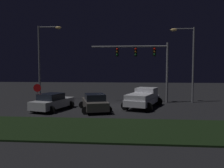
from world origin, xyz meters
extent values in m
plane|color=black|center=(0.00, 0.00, 0.00)|extent=(80.00, 80.00, 0.00)
cube|color=black|center=(0.00, -8.72, 0.05)|extent=(21.62, 5.35, 0.10)
cube|color=silver|center=(3.25, -0.66, 0.68)|extent=(3.70, 5.76, 0.55)
cube|color=silver|center=(3.65, 0.46, 1.38)|extent=(2.37, 2.41, 0.85)
cube|color=black|center=(3.65, 0.46, 1.50)|extent=(2.17, 2.02, 0.51)
cube|color=silver|center=(2.88, -1.68, 1.18)|extent=(2.83, 3.49, 0.45)
cylinder|color=black|center=(2.93, 1.51, 0.40)|extent=(0.80, 0.22, 0.80)
cylinder|color=black|center=(4.87, 0.82, 0.40)|extent=(0.80, 0.22, 0.80)
cylinder|color=black|center=(1.62, -2.15, 0.40)|extent=(0.80, 0.22, 0.80)
cylinder|color=black|center=(3.56, -2.84, 0.40)|extent=(0.80, 0.22, 0.80)
cube|color=#B7B7BC|center=(-4.83, -2.63, 0.61)|extent=(2.97, 4.73, 0.70)
cube|color=black|center=(-4.90, -2.87, 1.23)|extent=(2.10, 2.37, 0.55)
cylinder|color=black|center=(-5.29, -0.93, 0.32)|extent=(0.64, 0.22, 0.64)
cylinder|color=black|center=(-3.53, -1.45, 0.32)|extent=(0.64, 0.22, 0.64)
cylinder|color=black|center=(-6.13, -3.80, 0.32)|extent=(0.64, 0.22, 0.64)
cylinder|color=black|center=(-4.37, -4.32, 0.32)|extent=(0.64, 0.22, 0.64)
cube|color=#514C47|center=(-1.07, -2.68, 0.61)|extent=(3.03, 4.74, 0.70)
cube|color=black|center=(-1.00, -2.92, 1.23)|extent=(2.12, 2.39, 0.55)
cylinder|color=black|center=(-2.40, -1.52, 0.32)|extent=(0.64, 0.22, 0.64)
cylinder|color=black|center=(-0.64, -0.97, 0.32)|extent=(0.64, 0.22, 0.64)
cylinder|color=black|center=(-1.51, -4.38, 0.32)|extent=(0.64, 0.22, 0.64)
cylinder|color=black|center=(0.25, -3.83, 0.32)|extent=(0.64, 0.22, 0.64)
cylinder|color=slate|center=(5.99, 2.60, 3.25)|extent=(0.24, 0.24, 6.50)
cylinder|color=slate|center=(1.89, 2.60, 6.10)|extent=(8.20, 0.18, 0.18)
cube|color=black|center=(4.59, 2.60, 5.50)|extent=(0.32, 0.44, 0.95)
sphere|color=red|center=(4.59, 2.37, 5.80)|extent=(0.22, 0.22, 0.22)
sphere|color=#59380A|center=(4.59, 2.37, 5.50)|extent=(0.22, 0.22, 0.22)
sphere|color=#0C4719|center=(4.59, 2.37, 5.20)|extent=(0.22, 0.22, 0.22)
cube|color=black|center=(2.59, 2.60, 5.50)|extent=(0.32, 0.44, 0.95)
sphere|color=red|center=(2.59, 2.37, 5.80)|extent=(0.22, 0.22, 0.22)
sphere|color=#59380A|center=(2.59, 2.37, 5.50)|extent=(0.22, 0.22, 0.22)
sphere|color=#0C4719|center=(2.59, 2.37, 5.20)|extent=(0.22, 0.22, 0.22)
cube|color=black|center=(0.59, 2.60, 5.50)|extent=(0.32, 0.44, 0.95)
sphere|color=red|center=(0.59, 2.37, 5.80)|extent=(0.22, 0.22, 0.22)
sphere|color=#59380A|center=(0.59, 2.37, 5.50)|extent=(0.22, 0.22, 0.22)
sphere|color=#0C4719|center=(0.59, 2.37, 5.20)|extent=(0.22, 0.22, 0.22)
cylinder|color=slate|center=(-8.64, 3.65, 4.34)|extent=(0.20, 0.20, 8.67)
cylinder|color=slate|center=(-7.46, 3.65, 8.52)|extent=(2.35, 0.12, 0.12)
ellipsoid|color=#F9CC72|center=(-6.28, 3.65, 8.42)|extent=(0.70, 0.44, 0.30)
cylinder|color=slate|center=(8.82, 3.03, 4.07)|extent=(0.20, 0.20, 8.13)
cylinder|color=slate|center=(7.74, 3.03, 7.98)|extent=(2.15, 0.12, 0.12)
ellipsoid|color=#F9CC72|center=(6.67, 3.03, 7.88)|extent=(0.70, 0.44, 0.30)
cylinder|color=slate|center=(-6.82, -1.25, 1.10)|extent=(0.07, 0.07, 2.20)
cylinder|color=#B20C0F|center=(-6.82, -1.28, 1.85)|extent=(0.76, 0.03, 0.76)
camera|label=1|loc=(2.05, -21.80, 3.60)|focal=35.75mm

